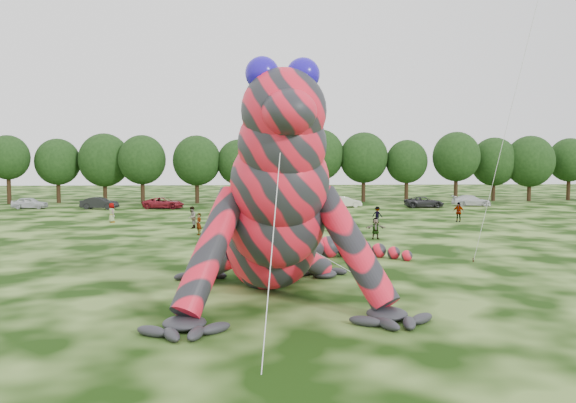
# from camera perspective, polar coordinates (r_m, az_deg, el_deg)

# --- Properties ---
(ground) EXTENTS (240.00, 240.00, 0.00)m
(ground) POSITION_cam_1_polar(r_m,az_deg,el_deg) (23.16, 3.16, -10.30)
(ground) COLOR #16330A
(ground) RESTS_ON ground
(inflatable_gecko) EXTENTS (17.92, 20.66, 9.62)m
(inflatable_gecko) POSITION_cam_1_polar(r_m,az_deg,el_deg) (25.51, -2.11, 1.96)
(inflatable_gecko) COLOR red
(inflatable_gecko) RESTS_ON ground
(tree_3) EXTENTS (5.81, 5.23, 9.44)m
(tree_3) POSITION_cam_1_polar(r_m,az_deg,el_deg) (85.89, -26.54, 2.92)
(tree_3) COLOR black
(tree_3) RESTS_ON ground
(tree_4) EXTENTS (6.22, 5.60, 9.06)m
(tree_4) POSITION_cam_1_polar(r_m,az_deg,el_deg) (85.32, -22.34, 2.90)
(tree_4) COLOR black
(tree_4) RESTS_ON ground
(tree_5) EXTENTS (7.16, 6.44, 9.80)m
(tree_5) POSITION_cam_1_polar(r_m,az_deg,el_deg) (83.22, -18.14, 3.24)
(tree_5) COLOR black
(tree_5) RESTS_ON ground
(tree_6) EXTENTS (6.52, 5.86, 9.49)m
(tree_6) POSITION_cam_1_polar(r_m,az_deg,el_deg) (80.32, -14.58, 3.18)
(tree_6) COLOR black
(tree_6) RESTS_ON ground
(tree_7) EXTENTS (6.68, 6.01, 9.48)m
(tree_7) POSITION_cam_1_polar(r_m,az_deg,el_deg) (79.41, -9.25, 3.24)
(tree_7) COLOR black
(tree_7) RESTS_ON ground
(tree_8) EXTENTS (6.14, 5.53, 8.94)m
(tree_8) POSITION_cam_1_polar(r_m,az_deg,el_deg) (79.27, -5.00, 3.09)
(tree_8) COLOR black
(tree_8) RESTS_ON ground
(tree_9) EXTENTS (5.27, 4.74, 8.68)m
(tree_9) POSITION_cam_1_polar(r_m,az_deg,el_deg) (79.71, -1.19, 3.01)
(tree_9) COLOR black
(tree_9) RESTS_ON ground
(tree_10) EXTENTS (7.09, 6.38, 10.50)m
(tree_10) POSITION_cam_1_polar(r_m,az_deg,el_deg) (81.48, 3.23, 3.67)
(tree_10) COLOR black
(tree_10) RESTS_ON ground
(tree_11) EXTENTS (7.01, 6.31, 10.07)m
(tree_11) POSITION_cam_1_polar(r_m,az_deg,el_deg) (82.15, 7.69, 3.49)
(tree_11) COLOR black
(tree_11) RESTS_ON ground
(tree_12) EXTENTS (5.99, 5.39, 8.97)m
(tree_12) POSITION_cam_1_polar(r_m,az_deg,el_deg) (83.20, 11.96, 3.07)
(tree_12) COLOR black
(tree_12) RESTS_ON ground
(tree_13) EXTENTS (6.83, 6.15, 10.13)m
(tree_13) POSITION_cam_1_polar(r_m,az_deg,el_deg) (84.85, 16.72, 3.39)
(tree_13) COLOR black
(tree_13) RESTS_ON ground
(tree_14) EXTENTS (6.82, 6.14, 9.40)m
(tree_14) POSITION_cam_1_polar(r_m,az_deg,el_deg) (88.74, 20.18, 3.10)
(tree_14) COLOR black
(tree_14) RESTS_ON ground
(tree_15) EXTENTS (7.17, 6.45, 9.63)m
(tree_15) POSITION_cam_1_polar(r_m,az_deg,el_deg) (90.06, 23.34, 3.10)
(tree_15) COLOR black
(tree_15) RESTS_ON ground
(tree_16) EXTENTS (6.26, 5.63, 9.37)m
(tree_16) POSITION_cam_1_polar(r_m,az_deg,el_deg) (94.84, 26.65, 2.95)
(tree_16) COLOR black
(tree_16) RESTS_ON ground
(car_0) EXTENTS (4.23, 1.77, 1.43)m
(car_0) POSITION_cam_1_polar(r_m,az_deg,el_deg) (76.21, -24.76, -0.13)
(car_0) COLOR silver
(car_0) RESTS_ON ground
(car_1) EXTENTS (4.62, 2.12, 1.47)m
(car_1) POSITION_cam_1_polar(r_m,az_deg,el_deg) (72.30, -18.61, -0.16)
(car_1) COLOR black
(car_1) RESTS_ON ground
(car_2) EXTENTS (5.28, 2.93, 1.40)m
(car_2) POSITION_cam_1_polar(r_m,az_deg,el_deg) (70.86, -12.52, -0.15)
(car_2) COLOR maroon
(car_2) RESTS_ON ground
(car_3) EXTENTS (4.89, 2.66, 1.34)m
(car_3) POSITION_cam_1_polar(r_m,az_deg,el_deg) (68.93, -5.19, -0.21)
(car_3) COLOR #9EA1A6
(car_3) RESTS_ON ground
(car_4) EXTENTS (4.50, 2.05, 1.50)m
(car_4) POSITION_cam_1_polar(r_m,az_deg,el_deg) (70.16, 0.37, -0.06)
(car_4) COLOR #111D43
(car_4) RESTS_ON ground
(car_5) EXTENTS (4.35, 2.07, 1.38)m
(car_5) POSITION_cam_1_polar(r_m,az_deg,el_deg) (71.57, 5.80, -0.05)
(car_5) COLOR beige
(car_5) RESTS_ON ground
(car_6) EXTENTS (4.99, 2.42, 1.37)m
(car_6) POSITION_cam_1_polar(r_m,az_deg,el_deg) (73.08, 13.67, -0.06)
(car_6) COLOR #2A2A2D
(car_6) RESTS_ON ground
(car_7) EXTENTS (5.13, 2.54, 1.43)m
(car_7) POSITION_cam_1_polar(r_m,az_deg,el_deg) (77.05, 18.12, 0.08)
(car_7) COLOR silver
(car_7) RESTS_ON ground
(spectator_3) EXTENTS (1.17, 1.03, 1.89)m
(spectator_3) POSITION_cam_1_polar(r_m,az_deg,el_deg) (56.28, 16.92, -1.03)
(spectator_3) COLOR gray
(spectator_3) RESTS_ON ground
(spectator_0) EXTENTS (0.68, 0.76, 1.74)m
(spectator_0) POSITION_cam_1_polar(r_m,az_deg,el_deg) (44.64, -9.05, -2.28)
(spectator_0) COLOR gray
(spectator_0) RESTS_ON ground
(spectator_2) EXTENTS (1.18, 1.05, 1.58)m
(spectator_2) POSITION_cam_1_polar(r_m,az_deg,el_deg) (53.35, 9.07, -1.35)
(spectator_2) COLOR gray
(spectator_2) RESTS_ON ground
(spectator_4) EXTENTS (0.99, 1.08, 1.85)m
(spectator_4) POSITION_cam_1_polar(r_m,az_deg,el_deg) (55.97, -17.49, -1.09)
(spectator_4) COLOR gray
(spectator_4) RESTS_ON ground
(spectator_5) EXTENTS (1.51, 0.53, 1.61)m
(spectator_5) POSITION_cam_1_polar(r_m,az_deg,el_deg) (42.29, 8.89, -2.71)
(spectator_5) COLOR gray
(spectator_5) RESTS_ON ground
(spectator_1) EXTENTS (0.81, 0.99, 1.90)m
(spectator_1) POSITION_cam_1_polar(r_m,az_deg,el_deg) (49.31, -9.74, -1.61)
(spectator_1) COLOR gray
(spectator_1) RESTS_ON ground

